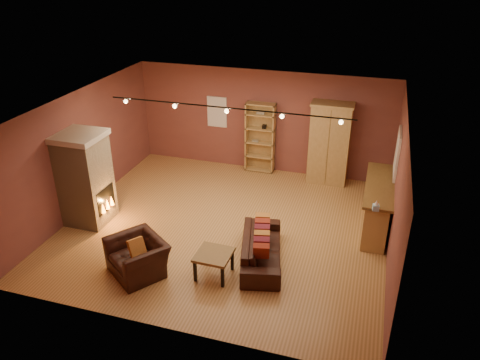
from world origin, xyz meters
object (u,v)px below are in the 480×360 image
(armoire, at_px, (330,143))
(coffee_table, at_px, (214,257))
(bookcase, at_px, (261,137))
(loveseat, at_px, (262,244))
(armchair, at_px, (137,252))
(fireplace, at_px, (86,178))
(bar_counter, at_px, (377,206))

(armoire, bearing_deg, coffee_table, -108.02)
(bookcase, distance_m, armoire, 1.90)
(coffee_table, bearing_deg, loveseat, 43.90)
(loveseat, bearing_deg, armchair, 102.76)
(fireplace, relative_size, bookcase, 1.09)
(armoire, xyz_separation_m, armchair, (-2.94, -5.00, -0.62))
(loveseat, bearing_deg, bookcase, 2.11)
(bookcase, relative_size, armchair, 1.53)
(armoire, relative_size, loveseat, 1.08)
(fireplace, bearing_deg, armchair, -35.96)
(fireplace, bearing_deg, armoire, 36.08)
(bookcase, height_order, loveseat, bookcase)
(armchair, bearing_deg, armoire, 95.38)
(fireplace, xyz_separation_m, loveseat, (4.13, -0.38, -0.66))
(bar_counter, height_order, armchair, bar_counter)
(armoire, xyz_separation_m, coffee_table, (-1.52, -4.67, -0.67))
(bookcase, bearing_deg, coffee_table, -85.66)
(armoire, bearing_deg, armchair, -120.47)
(loveseat, bearing_deg, coffee_table, 120.88)
(fireplace, relative_size, bar_counter, 0.94)
(bar_counter, relative_size, coffee_table, 3.36)
(bar_counter, height_order, coffee_table, bar_counter)
(loveseat, relative_size, armchair, 1.58)
(loveseat, xyz_separation_m, armchair, (-2.17, -1.05, 0.07))
(bookcase, distance_m, armchair, 5.30)
(loveseat, distance_m, armchair, 2.41)
(fireplace, height_order, bookcase, fireplace)
(fireplace, xyz_separation_m, bar_counter, (6.24, 1.58, -0.51))
(fireplace, height_order, armchair, fireplace)
(bookcase, xyz_separation_m, armoire, (1.89, -0.17, 0.10))
(bar_counter, relative_size, armchair, 1.76)
(bar_counter, distance_m, loveseat, 2.88)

